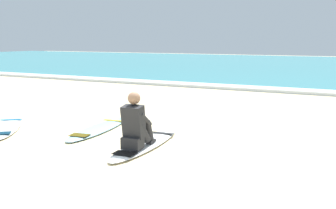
# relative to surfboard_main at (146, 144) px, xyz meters

# --- Properties ---
(ground_plane) EXTENTS (80.00, 80.00, 0.00)m
(ground_plane) POSITION_rel_surfboard_main_xyz_m (-0.36, -0.64, -0.04)
(ground_plane) COLOR beige
(sea) EXTENTS (80.00, 28.00, 0.10)m
(sea) POSITION_rel_surfboard_main_xyz_m (-0.36, 22.19, 0.01)
(sea) COLOR teal
(sea) RESTS_ON ground
(breaking_foam) EXTENTS (80.00, 0.90, 0.11)m
(breaking_foam) POSITION_rel_surfboard_main_xyz_m (-0.36, 8.49, 0.02)
(breaking_foam) COLOR white
(breaking_foam) RESTS_ON ground
(surfboard_main) EXTENTS (0.71, 2.52, 0.08)m
(surfboard_main) POSITION_rel_surfboard_main_xyz_m (0.00, 0.00, 0.00)
(surfboard_main) COLOR white
(surfboard_main) RESTS_ON ground
(surfer_seated) EXTENTS (0.40, 0.72, 0.95)m
(surfer_seated) POSITION_rel_surfboard_main_xyz_m (0.03, -0.39, 0.40)
(surfer_seated) COLOR #232326
(surfer_seated) RESTS_ON surfboard_main
(surfboard_spare_near) EXTENTS (0.86, 2.44, 0.08)m
(surfboard_spare_near) POSITION_rel_surfboard_main_xyz_m (-1.49, 0.60, 0.00)
(surfboard_spare_near) COLOR #9ED1E5
(surfboard_spare_near) RESTS_ON ground
(surfboard_spare_far) EXTENTS (1.84, 2.05, 0.08)m
(surfboard_spare_far) POSITION_rel_surfboard_main_xyz_m (-3.29, -0.20, 0.00)
(surfboard_spare_far) COLOR white
(surfboard_spare_far) RESTS_ON ground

